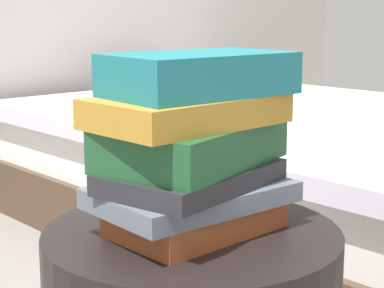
% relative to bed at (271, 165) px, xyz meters
% --- Properties ---
extents(bed, '(1.67, 2.10, 0.62)m').
position_rel_bed_xyz_m(bed, '(0.00, 0.00, 0.00)').
color(bed, '#4C3828').
rests_on(bed, ground_plane).
extents(book_rust, '(0.25, 0.17, 0.04)m').
position_rel_bed_xyz_m(book_rust, '(-1.39, -0.88, 0.30)').
color(book_rust, '#994723').
rests_on(book_rust, side_table).
extents(book_slate, '(0.31, 0.22, 0.03)m').
position_rel_bed_xyz_m(book_slate, '(-1.39, -0.86, 0.33)').
color(book_slate, slate).
rests_on(book_slate, book_rust).
extents(book_charcoal, '(0.28, 0.20, 0.03)m').
position_rel_bed_xyz_m(book_charcoal, '(-1.40, -0.87, 0.36)').
color(book_charcoal, '#28282D').
rests_on(book_charcoal, book_slate).
extents(book_forest, '(0.30, 0.22, 0.06)m').
position_rel_bed_xyz_m(book_forest, '(-1.38, -0.86, 0.41)').
color(book_forest, '#1E512D').
rests_on(book_forest, book_charcoal).
extents(book_ochre, '(0.29, 0.19, 0.04)m').
position_rel_bed_xyz_m(book_ochre, '(-1.40, -0.86, 0.46)').
color(book_ochre, '#B7842D').
rests_on(book_ochre, book_forest).
extents(book_teal, '(0.29, 0.19, 0.06)m').
position_rel_bed_xyz_m(book_teal, '(-1.38, -0.87, 0.51)').
color(book_teal, '#1E727F').
rests_on(book_teal, book_ochre).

